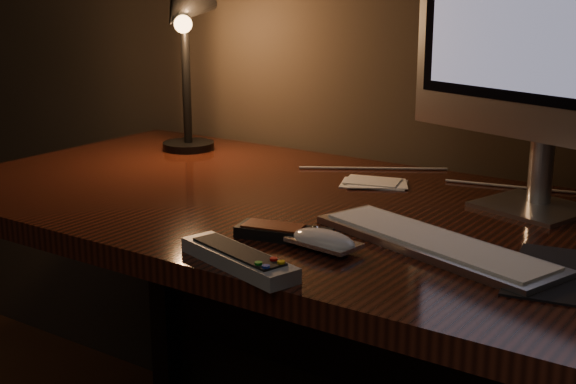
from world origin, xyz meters
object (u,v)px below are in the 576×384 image
Objects in this scene: desk at (358,265)px; keyboard at (435,243)px; monitor at (547,17)px; media_remote at (284,232)px; mouse at (324,243)px; desk_lamp at (183,33)px; tv_remote at (238,258)px.

desk is 3.85× the size of keyboard.
monitor reaches higher than media_remote.
media_remote is at bearing -86.62° from desk.
monitor reaches higher than mouse.
desk_lamp reaches higher than media_remote.
desk_lamp reaches higher than keyboard.
desk_lamp is at bearing -163.85° from monitor.
mouse is 0.79m from desk_lamp.
tv_remote is at bearing -108.30° from mouse.
mouse is at bearing 81.09° from tv_remote.
media_remote is (-0.08, 0.01, -0.00)m from mouse.
desk is 0.32m from mouse.
desk_lamp is (-0.56, 0.53, 0.26)m from tv_remote.
media_remote is 0.38× the size of desk_lamp.
media_remote and tv_remote have the same top height.
desk is at bearing 111.15° from tv_remote.
monitor is 2.54× the size of tv_remote.
desk is 7.24× the size of tv_remote.
monitor is 1.38× the size of desk_lamp.
tv_remote is (-0.25, -0.52, -0.32)m from monitor.
tv_remote is at bearing -98.75° from monitor.
monitor is at bearing 97.27° from keyboard.
media_remote is 0.71× the size of tv_remote.
desk_lamp is (-0.81, 0.01, -0.06)m from monitor.
desk is 14.51× the size of mouse.
desk is at bearing -141.66° from monitor.
tv_remote is at bearing -61.89° from desk_lamp.
desk_lamp is at bearing 153.13° from tv_remote.
media_remote reaches higher than desk.
mouse is at bearing -124.87° from keyboard.
desk_lamp is (-0.53, 0.12, 0.40)m from desk.
desk is 2.85× the size of monitor.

